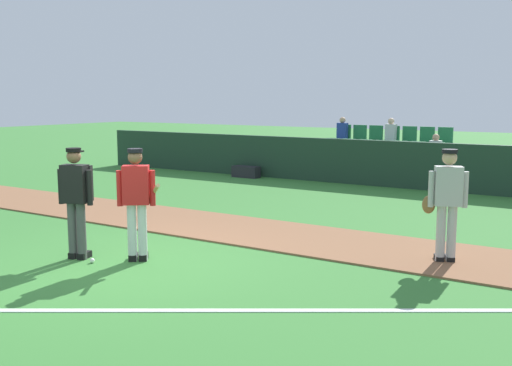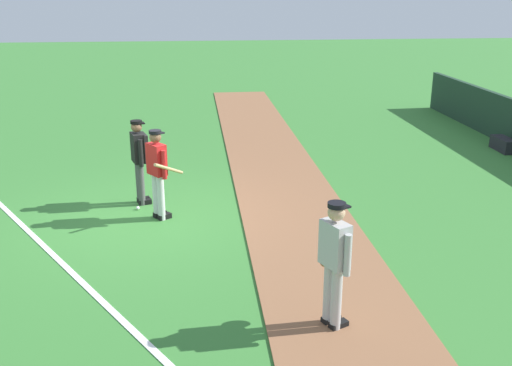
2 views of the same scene
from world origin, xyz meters
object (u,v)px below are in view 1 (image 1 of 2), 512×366
at_px(batter_red_jersey, 137,200).
at_px(equipment_bag, 246,172).
at_px(baseball, 92,261).
at_px(runner_grey_jersey, 447,201).
at_px(umpire_home_plate, 76,196).

bearing_deg(batter_red_jersey, equipment_bag, 113.52).
height_order(batter_red_jersey, baseball, batter_red_jersey).
xyz_separation_m(batter_red_jersey, equipment_bag, (-3.99, 9.16, -0.79)).
distance_m(batter_red_jersey, baseball, 1.16).
xyz_separation_m(runner_grey_jersey, equipment_bag, (-8.06, 6.72, -0.78)).
xyz_separation_m(umpire_home_plate, equipment_bag, (-3.09, 9.56, -0.82)).
distance_m(batter_red_jersey, umpire_home_plate, 0.98).
bearing_deg(baseball, batter_red_jersey, 42.61).
height_order(runner_grey_jersey, baseball, runner_grey_jersey).
bearing_deg(umpire_home_plate, batter_red_jersey, 24.70).
bearing_deg(umpire_home_plate, equipment_bag, 107.93).
bearing_deg(equipment_bag, runner_grey_jersey, -39.83).
xyz_separation_m(umpire_home_plate, baseball, (0.37, -0.06, -0.96)).
relative_size(umpire_home_plate, equipment_bag, 1.96).
bearing_deg(runner_grey_jersey, batter_red_jersey, -149.12).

